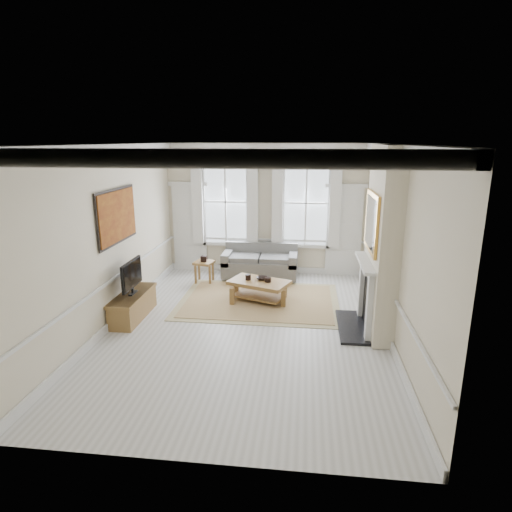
# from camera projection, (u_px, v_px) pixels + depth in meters

# --- Properties ---
(floor) EXTENTS (7.20, 7.20, 0.00)m
(floor) POSITION_uv_depth(u_px,v_px,m) (247.00, 327.00, 8.19)
(floor) COLOR #B7B5AD
(floor) RESTS_ON ground
(ceiling) EXTENTS (7.20, 7.20, 0.00)m
(ceiling) POSITION_uv_depth(u_px,v_px,m) (246.00, 144.00, 7.30)
(ceiling) COLOR white
(ceiling) RESTS_ON back_wall
(back_wall) EXTENTS (5.20, 0.00, 5.20)m
(back_wall) POSITION_uv_depth(u_px,v_px,m) (266.00, 210.00, 11.19)
(back_wall) COLOR beige
(back_wall) RESTS_ON floor
(left_wall) EXTENTS (0.00, 7.20, 7.20)m
(left_wall) POSITION_uv_depth(u_px,v_px,m) (110.00, 237.00, 8.03)
(left_wall) COLOR beige
(left_wall) RESTS_ON floor
(right_wall) EXTENTS (0.00, 7.20, 7.20)m
(right_wall) POSITION_uv_depth(u_px,v_px,m) (394.00, 245.00, 7.45)
(right_wall) COLOR beige
(right_wall) RESTS_ON floor
(window_left) EXTENTS (1.26, 0.20, 2.20)m
(window_left) POSITION_uv_depth(u_px,v_px,m) (226.00, 202.00, 11.21)
(window_left) COLOR #B2BCC6
(window_left) RESTS_ON back_wall
(window_right) EXTENTS (1.26, 0.20, 2.20)m
(window_right) POSITION_uv_depth(u_px,v_px,m) (306.00, 203.00, 10.98)
(window_right) COLOR #B2BCC6
(window_right) RESTS_ON back_wall
(door_left) EXTENTS (0.90, 0.08, 2.30)m
(door_left) POSITION_uv_depth(u_px,v_px,m) (190.00, 229.00, 11.53)
(door_left) COLOR silver
(door_left) RESTS_ON floor
(door_right) EXTENTS (0.90, 0.08, 2.30)m
(door_right) POSITION_uv_depth(u_px,v_px,m) (344.00, 232.00, 11.07)
(door_right) COLOR silver
(door_right) RESTS_ON floor
(painting) EXTENTS (0.05, 1.66, 1.06)m
(painting) POSITION_uv_depth(u_px,v_px,m) (117.00, 216.00, 8.23)
(painting) COLOR #9E5F1B
(painting) RESTS_ON left_wall
(chimney_breast) EXTENTS (0.35, 1.70, 3.38)m
(chimney_breast) POSITION_uv_depth(u_px,v_px,m) (382.00, 242.00, 7.66)
(chimney_breast) COLOR beige
(chimney_breast) RESTS_ON floor
(hearth) EXTENTS (0.55, 1.50, 0.05)m
(hearth) POSITION_uv_depth(u_px,v_px,m) (352.00, 327.00, 8.15)
(hearth) COLOR black
(hearth) RESTS_ON floor
(fireplace) EXTENTS (0.21, 1.45, 1.33)m
(fireplace) POSITION_uv_depth(u_px,v_px,m) (366.00, 292.00, 7.94)
(fireplace) COLOR silver
(fireplace) RESTS_ON floor
(mirror) EXTENTS (0.06, 1.26, 1.06)m
(mirror) POSITION_uv_depth(u_px,v_px,m) (371.00, 222.00, 7.60)
(mirror) COLOR gold
(mirror) RESTS_ON chimney_breast
(sofa) EXTENTS (1.90, 0.92, 0.87)m
(sofa) POSITION_uv_depth(u_px,v_px,m) (260.00, 264.00, 11.08)
(sofa) COLOR #5F5F5D
(sofa) RESTS_ON floor
(side_table) EXTENTS (0.52, 0.52, 0.54)m
(side_table) POSITION_uv_depth(u_px,v_px,m) (204.00, 266.00, 10.69)
(side_table) COLOR brown
(side_table) RESTS_ON floor
(rug) EXTENTS (3.50, 2.60, 0.02)m
(rug) POSITION_uv_depth(u_px,v_px,m) (259.00, 301.00, 9.50)
(rug) COLOR #A78656
(rug) RESTS_ON floor
(coffee_table) EXTENTS (1.45, 1.14, 0.48)m
(coffee_table) POSITION_uv_depth(u_px,v_px,m) (259.00, 284.00, 9.40)
(coffee_table) COLOR brown
(coffee_table) RESTS_ON rug
(ceramic_pot_a) EXTENTS (0.12, 0.12, 0.12)m
(ceramic_pot_a) POSITION_uv_depth(u_px,v_px,m) (248.00, 277.00, 9.44)
(ceramic_pot_a) COLOR black
(ceramic_pot_a) RESTS_ON coffee_table
(ceramic_pot_b) EXTENTS (0.14, 0.14, 0.10)m
(ceramic_pot_b) POSITION_uv_depth(u_px,v_px,m) (268.00, 280.00, 9.30)
(ceramic_pot_b) COLOR black
(ceramic_pot_b) RESTS_ON coffee_table
(bowl) EXTENTS (0.28, 0.28, 0.06)m
(bowl) POSITION_uv_depth(u_px,v_px,m) (262.00, 278.00, 9.46)
(bowl) COLOR black
(bowl) RESTS_ON coffee_table
(tv_stand) EXTENTS (0.46, 1.43, 0.51)m
(tv_stand) POSITION_uv_depth(u_px,v_px,m) (133.00, 306.00, 8.57)
(tv_stand) COLOR brown
(tv_stand) RESTS_ON floor
(tv) EXTENTS (0.08, 0.90, 0.68)m
(tv) POSITION_uv_depth(u_px,v_px,m) (132.00, 275.00, 8.40)
(tv) COLOR black
(tv) RESTS_ON tv_stand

